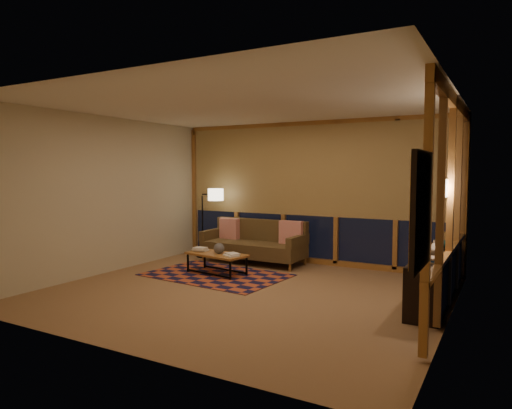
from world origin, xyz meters
The scene contains 21 objects.
floor centered at (0.00, 0.00, 0.00)m, with size 5.50×5.00×0.01m, color #987050.
ceiling centered at (0.00, 0.00, 2.70)m, with size 5.50×5.00×0.01m, color silver.
walls centered at (0.00, 0.00, 1.35)m, with size 5.51×5.01×2.70m.
window_wall_back centered at (0.00, 2.43, 1.35)m, with size 5.30×0.16×2.60m, color #A56530, non-canonical shape.
window_wall_right centered at (2.68, 0.60, 1.35)m, with size 0.16×3.70×2.60m, color #A56530, non-canonical shape.
wall_art centered at (2.71, -1.85, 1.45)m, with size 0.06×0.74×0.94m, color #DD462E, non-canonical shape.
wall_sconce centered at (2.62, 0.45, 1.55)m, with size 0.12×0.18×0.22m, color #FFEDC4, non-canonical shape.
sofa centered at (-0.93, 1.90, 0.40)m, with size 1.97×0.80×0.81m, color brown, non-canonical shape.
pillow_left centered at (-1.58, 2.08, 0.61)m, with size 0.41×0.14×0.41m, color red, non-canonical shape.
pillow_right centered at (-0.21, 2.08, 0.63)m, with size 0.45×0.15×0.45m, color red, non-canonical shape.
area_rug centered at (-0.97, 0.69, 0.01)m, with size 2.29×1.53×0.01m, color #B14B2A.
coffee_table centered at (-1.01, 0.78, 0.18)m, with size 1.08×0.49×0.36m, color #A56530, non-canonical shape.
book_stack_a centered at (-1.38, 0.81, 0.40)m, with size 0.27×0.21×0.08m, color white, non-canonical shape.
book_stack_b centered at (-0.65, 0.69, 0.38)m, with size 0.25×0.20×0.05m, color white, non-canonical shape.
ceramic_pot centered at (-0.96, 0.78, 0.45)m, with size 0.19×0.19×0.19m, color #242428.
floor_lamp centered at (-2.16, 1.95, 0.71)m, with size 0.47×0.31×1.42m, color black, non-canonical shape.
bookshelf centered at (2.49, 1.00, 0.33)m, with size 0.40×2.61×0.65m, color black, non-canonical shape.
basket centered at (2.47, 1.86, 0.74)m, with size 0.22×0.22×0.17m, color #A57D41.
teal_bowl centered at (2.49, 1.24, 0.73)m, with size 0.16×0.16×0.16m, color #1F6961.
vase centered at (2.49, 0.68, 0.75)m, with size 0.19×0.19×0.20m, color tan.
shelf_book_stack centered at (2.49, 0.17, 0.69)m, with size 0.18×0.25×0.07m, color white, non-canonical shape.
Camera 1 is at (3.32, -5.63, 1.76)m, focal length 32.00 mm.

